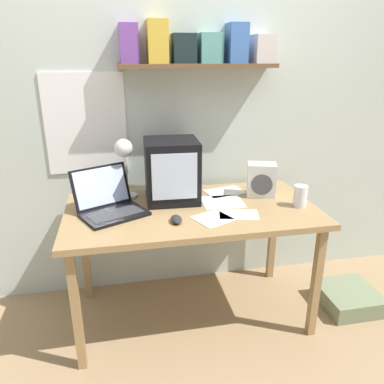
{
  "coord_description": "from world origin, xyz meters",
  "views": [
    {
      "loc": [
        -0.4,
        -1.98,
        1.59
      ],
      "look_at": [
        0.0,
        0.0,
        0.85
      ],
      "focal_mm": 35.0,
      "sensor_mm": 36.0,
      "label": 1
    }
  ],
  "objects": [
    {
      "name": "desk_lamp",
      "position": [
        -0.37,
        0.21,
        1.03
      ],
      "size": [
        0.12,
        0.18,
        0.39
      ],
      "rotation": [
        0.0,
        0.0,
        -0.11
      ],
      "color": "silver",
      "rests_on": "corner_desk"
    },
    {
      "name": "ground_plane",
      "position": [
        0.0,
        0.0,
        0.0
      ],
      "size": [
        12.0,
        12.0,
        0.0
      ],
      "primitive_type": "plane",
      "color": "#9C7E58"
    },
    {
      "name": "loose_paper_near_monitor",
      "position": [
        0.08,
        -0.17,
        0.75
      ],
      "size": [
        0.24,
        0.24,
        0.0
      ],
      "rotation": [
        0.0,
        0.0,
        0.42
      ],
      "color": "white",
      "rests_on": "corner_desk"
    },
    {
      "name": "juice_glass",
      "position": [
        0.63,
        -0.1,
        0.8
      ],
      "size": [
        0.08,
        0.08,
        0.13
      ],
      "color": "white",
      "rests_on": "corner_desk"
    },
    {
      "name": "computer_mouse",
      "position": [
        -0.12,
        -0.18,
        0.76
      ],
      "size": [
        0.06,
        0.11,
        0.03
      ],
      "rotation": [
        0.0,
        0.0,
        -0.04
      ],
      "color": "#232326",
      "rests_on": "corner_desk"
    },
    {
      "name": "printed_handout",
      "position": [
        0.2,
        0.05,
        0.75
      ],
      "size": [
        0.26,
        0.22,
        0.0
      ],
      "rotation": [
        0.0,
        0.0,
        -0.05
      ],
      "color": "white",
      "rests_on": "corner_desk"
    },
    {
      "name": "open_notebook",
      "position": [
        0.24,
        -0.15,
        0.75
      ],
      "size": [
        0.24,
        0.19,
        0.0
      ],
      "rotation": [
        0.0,
        0.0,
        -0.24
      ],
      "color": "white",
      "rests_on": "corner_desk"
    },
    {
      "name": "back_wall",
      "position": [
        0.0,
        0.46,
        1.31
      ],
      "size": [
        5.6,
        0.24,
        2.6
      ],
      "color": "silver",
      "rests_on": "ground_plane"
    },
    {
      "name": "floor_cushion",
      "position": [
        1.05,
        -0.12,
        0.06
      ],
      "size": [
        0.36,
        0.36,
        0.12
      ],
      "color": "gray",
      "rests_on": "ground_plane"
    },
    {
      "name": "loose_paper_near_laptop",
      "position": [
        0.26,
        0.22,
        0.75
      ],
      "size": [
        0.27,
        0.22,
        0.0
      ],
      "rotation": [
        0.0,
        0.0,
        0.22
      ],
      "color": "silver",
      "rests_on": "corner_desk"
    },
    {
      "name": "laptop",
      "position": [
        -0.47,
        0.03,
        0.81
      ],
      "size": [
        0.44,
        0.43,
        0.24
      ],
      "rotation": [
        0.0,
        0.0,
        0.45
      ],
      "color": "black",
      "rests_on": "corner_desk"
    },
    {
      "name": "crt_monitor",
      "position": [
        -0.09,
        0.16,
        0.93
      ],
      "size": [
        0.33,
        0.33,
        0.37
      ],
      "rotation": [
        0.0,
        0.0,
        -0.04
      ],
      "color": "black",
      "rests_on": "corner_desk"
    },
    {
      "name": "space_heater",
      "position": [
        0.47,
        0.12,
        0.85
      ],
      "size": [
        0.2,
        0.17,
        0.21
      ],
      "rotation": [
        0.0,
        0.0,
        -0.31
      ],
      "color": "silver",
      "rests_on": "corner_desk"
    },
    {
      "name": "corner_desk",
      "position": [
        0.0,
        0.0,
        0.68
      ],
      "size": [
        1.46,
        0.76,
        0.75
      ],
      "color": "#9D7B4D",
      "rests_on": "ground_plane"
    }
  ]
}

